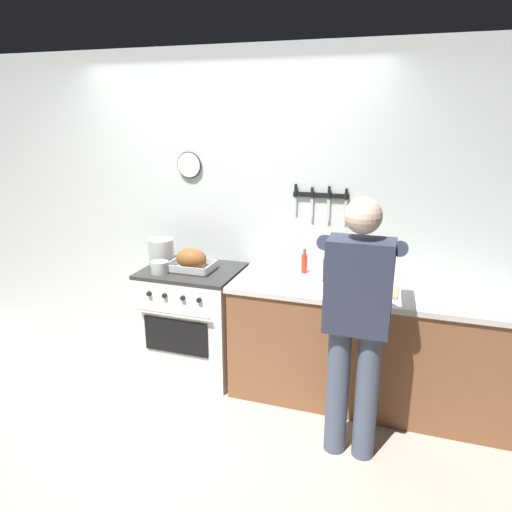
% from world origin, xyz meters
% --- Properties ---
extents(ground_plane, '(8.00, 8.00, 0.00)m').
position_xyz_m(ground_plane, '(0.00, 0.00, 0.00)').
color(ground_plane, '#A89E8E').
extents(wall_back, '(6.00, 0.13, 2.60)m').
position_xyz_m(wall_back, '(-0.00, 1.35, 1.30)').
color(wall_back, silver).
rests_on(wall_back, ground).
extents(counter_block, '(2.03, 0.65, 0.90)m').
position_xyz_m(counter_block, '(1.21, 0.99, 0.46)').
color(counter_block, brown).
rests_on(counter_block, ground).
extents(stove, '(0.76, 0.67, 0.90)m').
position_xyz_m(stove, '(-0.22, 0.99, 0.45)').
color(stove, white).
rests_on(stove, ground).
extents(person_cook, '(0.51, 0.63, 1.66)m').
position_xyz_m(person_cook, '(1.16, 0.38, 0.95)').
color(person_cook, '#4C566B').
rests_on(person_cook, ground).
extents(roasting_pan, '(0.35, 0.26, 0.18)m').
position_xyz_m(roasting_pan, '(-0.21, 0.96, 0.98)').
color(roasting_pan, '#B7B7BC').
rests_on(roasting_pan, stove).
extents(stock_pot, '(0.21, 0.21, 0.21)m').
position_xyz_m(stock_pot, '(-0.51, 1.03, 1.01)').
color(stock_pot, '#B7B7BC').
rests_on(stock_pot, stove).
extents(saucepan, '(0.14, 0.14, 0.09)m').
position_xyz_m(saucepan, '(-0.41, 0.83, 0.95)').
color(saucepan, '#B7B7BC').
rests_on(saucepan, stove).
extents(cutting_board, '(0.36, 0.24, 0.02)m').
position_xyz_m(cutting_board, '(1.20, 0.93, 0.91)').
color(cutting_board, tan).
rests_on(cutting_board, counter_block).
extents(bottle_cooking_oil, '(0.07, 0.07, 0.27)m').
position_xyz_m(bottle_cooking_oil, '(0.95, 1.02, 1.01)').
color(bottle_cooking_oil, gold).
rests_on(bottle_cooking_oil, counter_block).
extents(bottle_hot_sauce, '(0.05, 0.05, 0.19)m').
position_xyz_m(bottle_hot_sauce, '(0.66, 1.18, 0.98)').
color(bottle_hot_sauce, red).
rests_on(bottle_hot_sauce, counter_block).
extents(bottle_soy_sauce, '(0.05, 0.05, 0.23)m').
position_xyz_m(bottle_soy_sauce, '(0.86, 1.04, 0.99)').
color(bottle_soy_sauce, black).
rests_on(bottle_soy_sauce, counter_block).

